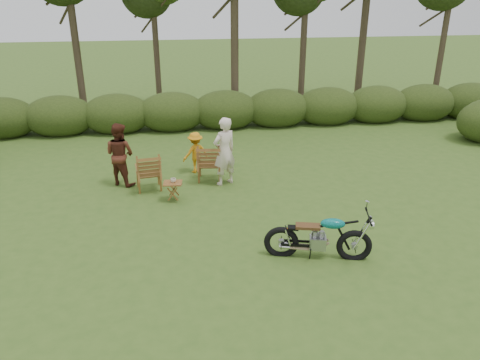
{
  "coord_description": "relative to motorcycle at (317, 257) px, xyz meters",
  "views": [
    {
      "loc": [
        -1.97,
        -8.15,
        5.01
      ],
      "look_at": [
        -0.54,
        1.56,
        0.9
      ],
      "focal_mm": 35.0,
      "sensor_mm": 36.0,
      "label": 1
    }
  ],
  "objects": [
    {
      "name": "child",
      "position": [
        -2.1,
        4.93,
        0.0
      ],
      "size": [
        0.88,
        0.71,
        1.19
      ],
      "primitive_type": "imported",
      "rotation": [
        0.0,
        0.0,
        3.56
      ],
      "color": "orange",
      "rests_on": "ground"
    },
    {
      "name": "cup",
      "position": [
        -2.76,
        3.09,
        0.54
      ],
      "size": [
        0.15,
        0.15,
        0.1
      ],
      "primitive_type": "imported",
      "rotation": [
        0.0,
        0.0,
        0.2
      ],
      "color": "beige",
      "rests_on": "side_table"
    },
    {
      "name": "lawn_chair_right",
      "position": [
        -1.76,
        4.31,
        0.0
      ],
      "size": [
        0.81,
        0.81,
        1.05
      ],
      "primitive_type": null,
      "rotation": [
        0.0,
        0.0,
        3.01
      ],
      "color": "brown",
      "rests_on": "ground"
    },
    {
      "name": "side_table",
      "position": [
        -2.78,
        3.08,
        0.24
      ],
      "size": [
        0.51,
        0.45,
        0.49
      ],
      "primitive_type": null,
      "rotation": [
        0.0,
        0.0,
        -0.11
      ],
      "color": "brown",
      "rests_on": "ground"
    },
    {
      "name": "lawn_chair_left",
      "position": [
        -3.4,
        3.89,
        0.0
      ],
      "size": [
        0.79,
        0.79,
        1.02
      ],
      "primitive_type": null,
      "rotation": [
        0.0,
        0.0,
        3.28
      ],
      "color": "brown",
      "rests_on": "ground"
    },
    {
      "name": "adult_a",
      "position": [
        -1.38,
        3.94,
        0.0
      ],
      "size": [
        0.81,
        0.72,
        1.86
      ],
      "primitive_type": "imported",
      "rotation": [
        0.0,
        0.0,
        3.64
      ],
      "color": "beige",
      "rests_on": "ground"
    },
    {
      "name": "ground",
      "position": [
        -0.71,
        0.46,
        0.0
      ],
      "size": [
        80.0,
        80.0,
        0.0
      ],
      "primitive_type": "plane",
      "color": "#35531B",
      "rests_on": "ground"
    },
    {
      "name": "tree_line",
      "position": [
        -0.21,
        10.19,
        3.81
      ],
      "size": [
        22.52,
        11.62,
        8.14
      ],
      "color": "#362D1D",
      "rests_on": "ground"
    },
    {
      "name": "adult_b",
      "position": [
        -4.13,
        4.36,
        0.0
      ],
      "size": [
        1.04,
        1.0,
        1.7
      ],
      "primitive_type": "imported",
      "rotation": [
        0.0,
        0.0,
        2.55
      ],
      "color": "#4F2316",
      "rests_on": "ground"
    },
    {
      "name": "motorcycle",
      "position": [
        0.0,
        0.0,
        0.0
      ],
      "size": [
        2.12,
        1.22,
        1.14
      ],
      "primitive_type": null,
      "rotation": [
        0.0,
        0.0,
        -0.25
      ],
      "color": "#0DB2A7",
      "rests_on": "ground"
    }
  ]
}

